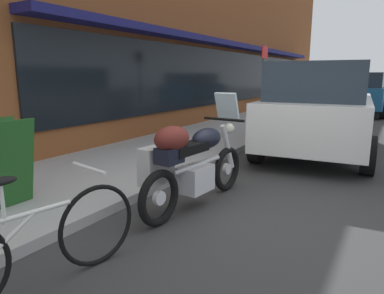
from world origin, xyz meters
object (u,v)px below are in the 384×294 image
(sandwich_board_sign, at_px, (5,163))
(touring_motorcycle, at_px, (189,161))
(parked_minivan, at_px, (320,107))
(parked_car_down_block, at_px, (364,92))
(parking_sign_pole, at_px, (263,80))
(parked_bicycle, at_px, (35,244))

(sandwich_board_sign, bearing_deg, touring_motorcycle, -53.40)
(parked_minivan, xyz_separation_m, parked_car_down_block, (8.79, -0.13, -0.05))
(parked_minivan, distance_m, parking_sign_pole, 2.59)
(parking_sign_pole, relative_size, parked_car_down_block, 0.49)
(parked_minivan, xyz_separation_m, parking_sign_pole, (1.73, 1.86, 0.52))
(touring_motorcycle, bearing_deg, parking_sign_pole, 10.94)
(parked_bicycle, height_order, parked_car_down_block, parked_car_down_block)
(parked_bicycle, bearing_deg, sandwich_board_sign, 63.96)
(touring_motorcycle, xyz_separation_m, parked_car_down_block, (12.84, -0.87, 0.32))
(parking_sign_pole, bearing_deg, touring_motorcycle, -169.06)
(parked_bicycle, xyz_separation_m, parked_car_down_block, (14.87, -0.99, 0.53))
(parked_car_down_block, bearing_deg, parking_sign_pole, 164.27)
(sandwich_board_sign, xyz_separation_m, parking_sign_pole, (7.04, -0.59, 0.86))
(sandwich_board_sign, xyz_separation_m, parked_car_down_block, (14.10, -2.57, 0.29))
(parked_minivan, relative_size, parked_car_down_block, 0.97)
(touring_motorcycle, relative_size, sandwich_board_sign, 2.07)
(parked_minivan, bearing_deg, parked_car_down_block, -0.84)
(touring_motorcycle, height_order, parked_bicycle, touring_motorcycle)
(parked_bicycle, xyz_separation_m, parked_minivan, (6.09, -0.86, 0.58))
(touring_motorcycle, distance_m, parking_sign_pole, 5.95)
(touring_motorcycle, distance_m, parked_minivan, 4.13)
(touring_motorcycle, bearing_deg, parked_car_down_block, -3.88)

